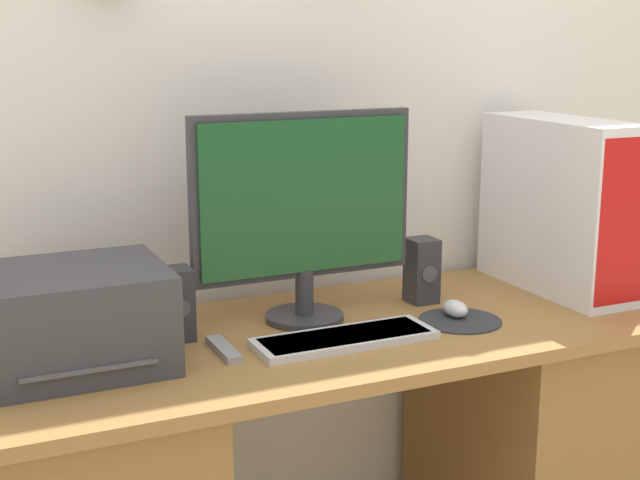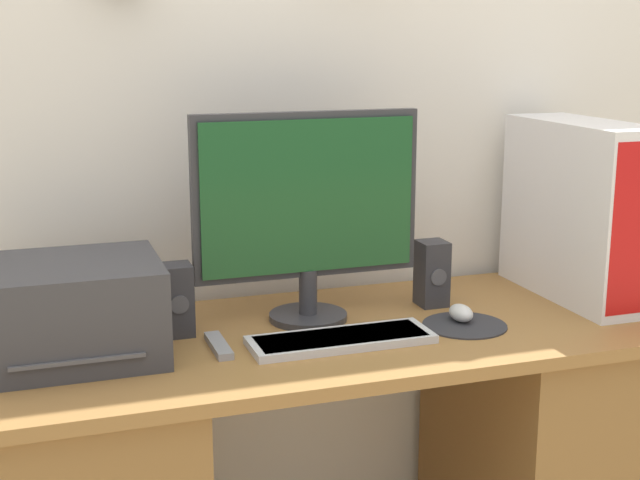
{
  "view_description": "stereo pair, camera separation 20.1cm",
  "coord_description": "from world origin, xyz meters",
  "px_view_note": "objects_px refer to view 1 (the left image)",
  "views": [
    {
      "loc": [
        -0.86,
        -1.46,
        1.46
      ],
      "look_at": [
        -0.04,
        0.33,
        1.0
      ],
      "focal_mm": 50.0,
      "sensor_mm": 36.0,
      "label": 1
    },
    {
      "loc": [
        -0.67,
        -1.53,
        1.46
      ],
      "look_at": [
        -0.04,
        0.33,
        1.0
      ],
      "focal_mm": 50.0,
      "sensor_mm": 36.0,
      "label": 2
    }
  ],
  "objects_px": {
    "keyboard": "(345,338)",
    "mouse": "(455,309)",
    "remote_control": "(224,349)",
    "computer_tower": "(561,205)",
    "speaker_left": "(176,304)",
    "monitor": "(304,206)",
    "speaker_right": "(422,270)",
    "printer": "(74,318)"
  },
  "relations": [
    {
      "from": "monitor",
      "to": "remote_control",
      "type": "bearing_deg",
      "value": -151.42
    },
    {
      "from": "mouse",
      "to": "computer_tower",
      "type": "bearing_deg",
      "value": 15.05
    },
    {
      "from": "keyboard",
      "to": "speaker_left",
      "type": "bearing_deg",
      "value": 152.11
    },
    {
      "from": "monitor",
      "to": "computer_tower",
      "type": "height_order",
      "value": "monitor"
    },
    {
      "from": "mouse",
      "to": "remote_control",
      "type": "xyz_separation_m",
      "value": [
        -0.59,
        0.01,
        -0.02
      ]
    },
    {
      "from": "speaker_left",
      "to": "speaker_right",
      "type": "bearing_deg",
      "value": 1.86
    },
    {
      "from": "keyboard",
      "to": "mouse",
      "type": "bearing_deg",
      "value": 8.25
    },
    {
      "from": "remote_control",
      "to": "monitor",
      "type": "bearing_deg",
      "value": 28.58
    },
    {
      "from": "mouse",
      "to": "computer_tower",
      "type": "relative_size",
      "value": 0.16
    },
    {
      "from": "printer",
      "to": "speaker_left",
      "type": "distance_m",
      "value": 0.25
    },
    {
      "from": "remote_control",
      "to": "computer_tower",
      "type": "bearing_deg",
      "value": 5.85
    },
    {
      "from": "mouse",
      "to": "remote_control",
      "type": "relative_size",
      "value": 0.5
    },
    {
      "from": "printer",
      "to": "speaker_left",
      "type": "height_order",
      "value": "printer"
    },
    {
      "from": "keyboard",
      "to": "mouse",
      "type": "relative_size",
      "value": 5.29
    },
    {
      "from": "keyboard",
      "to": "speaker_left",
      "type": "height_order",
      "value": "speaker_left"
    },
    {
      "from": "monitor",
      "to": "remote_control",
      "type": "distance_m",
      "value": 0.39
    },
    {
      "from": "monitor",
      "to": "mouse",
      "type": "distance_m",
      "value": 0.45
    },
    {
      "from": "mouse",
      "to": "printer",
      "type": "height_order",
      "value": "printer"
    },
    {
      "from": "monitor",
      "to": "mouse",
      "type": "height_order",
      "value": "monitor"
    },
    {
      "from": "monitor",
      "to": "speaker_right",
      "type": "bearing_deg",
      "value": 1.8
    },
    {
      "from": "monitor",
      "to": "remote_control",
      "type": "height_order",
      "value": "monitor"
    },
    {
      "from": "computer_tower",
      "to": "keyboard",
      "type": "bearing_deg",
      "value": -167.97
    },
    {
      "from": "keyboard",
      "to": "computer_tower",
      "type": "distance_m",
      "value": 0.76
    },
    {
      "from": "keyboard",
      "to": "remote_control",
      "type": "bearing_deg",
      "value": 169.0
    },
    {
      "from": "monitor",
      "to": "printer",
      "type": "relative_size",
      "value": 1.46
    },
    {
      "from": "monitor",
      "to": "computer_tower",
      "type": "relative_size",
      "value": 1.13
    },
    {
      "from": "printer",
      "to": "monitor",
      "type": "bearing_deg",
      "value": 8.47
    },
    {
      "from": "keyboard",
      "to": "speaker_right",
      "type": "xyz_separation_m",
      "value": [
        0.32,
        0.2,
        0.07
      ]
    },
    {
      "from": "speaker_left",
      "to": "mouse",
      "type": "bearing_deg",
      "value": -11.22
    },
    {
      "from": "monitor",
      "to": "computer_tower",
      "type": "xyz_separation_m",
      "value": [
        0.73,
        -0.03,
        -0.05
      ]
    },
    {
      "from": "monitor",
      "to": "keyboard",
      "type": "xyz_separation_m",
      "value": [
        0.02,
        -0.19,
        -0.27
      ]
    },
    {
      "from": "mouse",
      "to": "speaker_left",
      "type": "bearing_deg",
      "value": 168.78
    },
    {
      "from": "monitor",
      "to": "computer_tower",
      "type": "bearing_deg",
      "value": -2.74
    },
    {
      "from": "keyboard",
      "to": "mouse",
      "type": "distance_m",
      "value": 0.32
    },
    {
      "from": "speaker_right",
      "to": "printer",
      "type": "bearing_deg",
      "value": -174.03
    },
    {
      "from": "printer",
      "to": "remote_control",
      "type": "height_order",
      "value": "printer"
    },
    {
      "from": "keyboard",
      "to": "printer",
      "type": "xyz_separation_m",
      "value": [
        -0.57,
        0.1,
        0.09
      ]
    },
    {
      "from": "mouse",
      "to": "computer_tower",
      "type": "height_order",
      "value": "computer_tower"
    },
    {
      "from": "mouse",
      "to": "computer_tower",
      "type": "distance_m",
      "value": 0.45
    },
    {
      "from": "mouse",
      "to": "speaker_left",
      "type": "relative_size",
      "value": 0.47
    },
    {
      "from": "speaker_right",
      "to": "computer_tower",
      "type": "bearing_deg",
      "value": -6.53
    },
    {
      "from": "keyboard",
      "to": "remote_control",
      "type": "distance_m",
      "value": 0.27
    }
  ]
}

